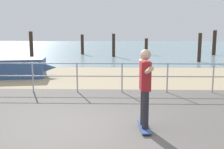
% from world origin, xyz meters
% --- Properties ---
extents(beach_strip, '(24.00, 6.00, 0.04)m').
position_xyz_m(beach_strip, '(0.00, 7.00, 0.00)').
color(beach_strip, tan).
rests_on(beach_strip, ground).
extents(sea_surface, '(72.00, 50.00, 0.04)m').
position_xyz_m(sea_surface, '(0.00, 35.00, 0.00)').
color(sea_surface, '#75939E').
rests_on(sea_surface, ground).
extents(railing_fence, '(14.16, 0.05, 1.05)m').
position_xyz_m(railing_fence, '(-1.30, 3.60, 0.70)').
color(railing_fence, '#9EA0A5').
rests_on(railing_fence, ground).
extents(skateboard, '(0.24, 0.81, 0.08)m').
position_xyz_m(skateboard, '(1.49, 0.10, 0.07)').
color(skateboard, '#334C8C').
rests_on(skateboard, ground).
extents(skateboarder, '(0.22, 1.45, 1.65)m').
position_xyz_m(skateboarder, '(1.49, 0.10, 1.02)').
color(skateboarder, '#26262B').
rests_on(skateboarder, skateboard).
extents(groyne_post_0, '(0.28, 0.28, 2.18)m').
position_xyz_m(groyne_post_0, '(-5.80, 14.28, 1.09)').
color(groyne_post_0, '#332319').
rests_on(groyne_post_0, ground).
extents(groyne_post_1, '(0.30, 0.30, 1.92)m').
position_xyz_m(groyne_post_1, '(-2.68, 19.81, 0.96)').
color(groyne_post_1, '#332319').
rests_on(groyne_post_1, ground).
extents(groyne_post_2, '(0.27, 0.27, 2.01)m').
position_xyz_m(groyne_post_2, '(0.44, 17.28, 1.00)').
color(groyne_post_2, '#332319').
rests_on(groyne_post_2, ground).
extents(groyne_post_3, '(0.31, 0.31, 1.55)m').
position_xyz_m(groyne_post_3, '(3.56, 19.90, 0.77)').
color(groyne_post_3, '#332319').
rests_on(groyne_post_3, ground).
extents(groyne_post_4, '(0.25, 0.25, 2.07)m').
position_xyz_m(groyne_post_4, '(6.67, 13.32, 1.03)').
color(groyne_post_4, '#332319').
rests_on(groyne_post_4, ground).
extents(groyne_post_5, '(0.34, 0.34, 2.32)m').
position_xyz_m(groyne_post_5, '(9.79, 19.07, 1.16)').
color(groyne_post_5, '#332319').
rests_on(groyne_post_5, ground).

